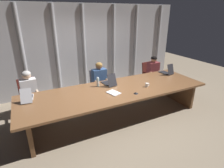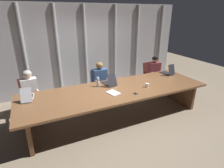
% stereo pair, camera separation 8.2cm
% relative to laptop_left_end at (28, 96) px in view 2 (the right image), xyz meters
% --- Properties ---
extents(ground_plane, '(13.60, 13.60, 0.00)m').
position_rel_laptop_left_end_xyz_m(ground_plane, '(1.97, -0.37, -0.80)').
color(ground_plane, '#7F705B').
extents(conference_table, '(4.57, 1.42, 0.75)m').
position_rel_laptop_left_end_xyz_m(conference_table, '(1.97, -0.37, -0.19)').
color(conference_table, brown).
rests_on(conference_table, ground_plane).
extents(curtain_backdrop, '(6.80, 0.17, 2.77)m').
position_rel_laptop_left_end_xyz_m(curtain_backdrop, '(1.97, 1.76, 0.58)').
color(curtain_backdrop, '#B2B2B7').
rests_on(curtain_backdrop, ground_plane).
extents(laptop_left_end, '(0.28, 0.51, 0.30)m').
position_rel_laptop_left_end_xyz_m(laptop_left_end, '(0.00, 0.00, 0.00)').
color(laptop_left_end, '#BCBCC1').
rests_on(laptop_left_end, conference_table).
extents(laptop_left_mid, '(0.27, 0.49, 0.32)m').
position_rel_laptop_left_end_xyz_m(laptop_left_mid, '(1.95, 0.01, 0.00)').
color(laptop_left_mid, '#2D2D33').
rests_on(laptop_left_mid, conference_table).
extents(laptop_center, '(0.26, 0.45, 0.32)m').
position_rel_laptop_left_end_xyz_m(laptop_center, '(3.91, 0.03, 0.00)').
color(laptop_center, '#2D2D33').
rests_on(laptop_center, conference_table).
extents(office_chair_left_end, '(0.60, 0.61, 0.93)m').
position_rel_laptop_left_end_xyz_m(office_chair_left_end, '(0.05, 0.74, -0.46)').
color(office_chair_left_end, '#511E19').
rests_on(office_chair_left_end, ground_plane).
extents(office_chair_left_mid, '(0.60, 0.60, 0.88)m').
position_rel_laptop_left_end_xyz_m(office_chair_left_mid, '(1.96, 0.74, -0.47)').
color(office_chair_left_mid, '#2D2D38').
rests_on(office_chair_left_mid, ground_plane).
extents(office_chair_center, '(0.60, 0.60, 0.91)m').
position_rel_laptop_left_end_xyz_m(office_chair_center, '(3.88, 0.74, -0.47)').
color(office_chair_center, '#511E19').
rests_on(office_chair_center, ground_plane).
extents(person_left_end, '(0.42, 0.57, 1.19)m').
position_rel_laptop_left_end_xyz_m(person_left_end, '(0.07, 0.59, -0.13)').
color(person_left_end, silver).
rests_on(person_left_end, ground_plane).
extents(person_left_mid, '(0.41, 0.55, 1.18)m').
position_rel_laptop_left_end_xyz_m(person_left_mid, '(1.95, 0.59, -0.14)').
color(person_left_mid, '#335184').
rests_on(person_left_mid, ground_plane).
extents(person_center, '(0.41, 0.56, 1.15)m').
position_rel_laptop_left_end_xyz_m(person_center, '(3.92, 0.59, -0.15)').
color(person_center, brown).
rests_on(person_center, ground_plane).
extents(water_bottle_primary, '(0.07, 0.07, 0.25)m').
position_rel_laptop_left_end_xyz_m(water_bottle_primary, '(1.64, 0.01, 0.06)').
color(water_bottle_primary, silver).
rests_on(water_bottle_primary, conference_table).
extents(coffee_mug_near, '(0.13, 0.08, 0.10)m').
position_rel_laptop_left_end_xyz_m(coffee_mug_near, '(2.73, -0.57, -0.01)').
color(coffee_mug_near, white).
rests_on(coffee_mug_near, conference_table).
extents(conference_mic_left_side, '(0.11, 0.11, 0.03)m').
position_rel_laptop_left_end_xyz_m(conference_mic_left_side, '(2.25, -0.79, -0.04)').
color(conference_mic_left_side, black).
rests_on(conference_mic_left_side, conference_table).
extents(spiral_notepad, '(0.30, 0.36, 0.03)m').
position_rel_laptop_left_end_xyz_m(spiral_notepad, '(1.80, -0.54, -0.05)').
color(spiral_notepad, silver).
rests_on(spiral_notepad, conference_table).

